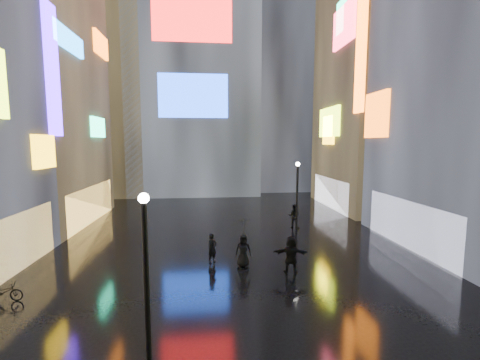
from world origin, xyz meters
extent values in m
plane|color=black|center=(0.00, 20.00, 0.00)|extent=(140.00, 140.00, 0.00)
cube|color=#FAB10C|center=(-10.85, 18.32, 6.06)|extent=(0.25, 2.24, 1.94)
cube|color=#3F14FA|center=(-10.85, 20.00, 11.00)|extent=(0.25, 1.40, 8.00)
cube|color=black|center=(-16.00, 26.00, 11.00)|extent=(10.00, 12.00, 22.00)
cube|color=#FFC659|center=(-11.10, 26.00, 1.50)|extent=(0.20, 10.00, 3.00)
cube|color=#19E196|center=(-10.85, 27.82, 7.91)|extent=(0.25, 3.00, 1.71)
cube|color=#1985EE|center=(-10.85, 22.61, 13.61)|extent=(0.25, 4.84, 1.37)
cube|color=#FA5E0C|center=(-10.85, 29.70, 15.31)|extent=(0.25, 3.32, 1.94)
cube|color=white|center=(11.10, 17.00, 1.50)|extent=(0.20, 9.00, 3.00)
cube|color=#FA5E0C|center=(10.85, 21.12, 8.58)|extent=(0.25, 2.99, 3.26)
cube|color=#FA5E0C|center=(10.85, 24.00, 14.00)|extent=(0.25, 1.40, 10.00)
cube|color=black|center=(16.00, 30.00, 14.00)|extent=(10.00, 12.00, 28.00)
cube|color=white|center=(11.10, 30.00, 1.50)|extent=(0.20, 9.00, 3.00)
cube|color=#CBFA19|center=(10.85, 30.32, 8.66)|extent=(0.25, 4.92, 2.91)
cube|color=#FA324B|center=(10.85, 27.51, 17.02)|extent=(0.25, 4.36, 3.46)
cube|color=#FAB10C|center=(10.85, 30.44, 7.84)|extent=(0.25, 2.63, 2.87)
cube|color=#19E196|center=(10.85, 28.19, 17.94)|extent=(0.25, 1.69, 2.90)
cube|color=black|center=(-3.00, 44.00, 21.00)|extent=(16.00, 14.00, 42.00)
cube|color=#FF1414|center=(-3.00, 36.90, 21.00)|extent=(9.00, 0.20, 6.00)
cube|color=#194CFF|center=(-3.00, 36.90, 12.00)|extent=(8.00, 0.20, 5.00)
cube|color=black|center=(9.00, 46.00, 17.00)|extent=(12.00, 12.00, 34.00)
cube|color=black|center=(-14.00, 42.00, 13.00)|extent=(10.00, 10.00, 26.00)
cylinder|color=black|center=(-3.10, 7.49, 2.50)|extent=(0.16, 0.16, 5.00)
sphere|color=white|center=(-3.10, 7.49, 5.05)|extent=(0.30, 0.30, 0.30)
cylinder|color=black|center=(5.07, 21.07, 2.50)|extent=(0.16, 0.16, 5.00)
sphere|color=white|center=(5.07, 21.07, 5.05)|extent=(0.30, 0.30, 0.30)
imported|color=black|center=(0.46, 14.96, 0.87)|extent=(0.89, 0.62, 1.75)
imported|color=black|center=(2.78, 13.92, 0.95)|extent=(1.83, 0.85, 1.90)
imported|color=black|center=(-1.17, 15.67, 0.81)|extent=(0.70, 0.69, 1.63)
imported|color=black|center=(5.24, 22.44, 0.92)|extent=(1.10, 1.00, 1.85)
imported|color=black|center=(0.46, 14.96, 2.19)|extent=(1.32, 1.32, 0.88)
imported|color=black|center=(-9.86, 12.17, 0.41)|extent=(1.56, 0.55, 0.82)
camera|label=1|loc=(-1.31, -1.40, 6.55)|focal=24.00mm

